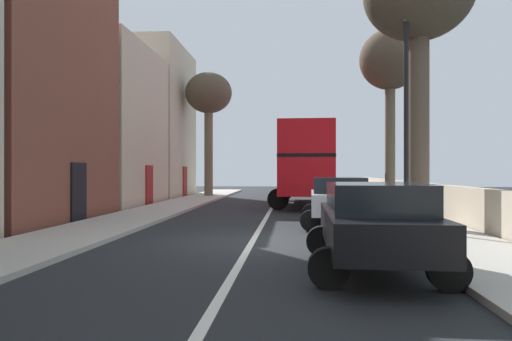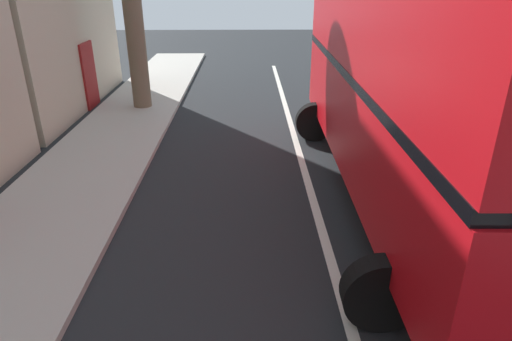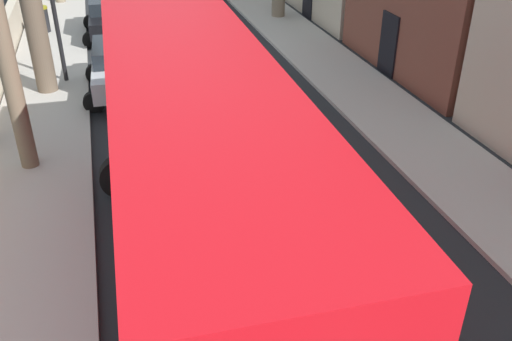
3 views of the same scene
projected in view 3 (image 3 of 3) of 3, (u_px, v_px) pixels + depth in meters
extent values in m
plane|color=black|center=(184.00, 55.00, 21.39)|extent=(84.00, 84.00, 0.00)
cube|color=silver|center=(184.00, 55.00, 21.39)|extent=(0.16, 54.00, 0.01)
cube|color=#B2ADA3|center=(304.00, 43.00, 22.50)|extent=(2.60, 60.00, 0.12)
cube|color=#B2ADA3|center=(51.00, 64.00, 20.23)|extent=(2.60, 60.00, 0.12)
cube|color=black|center=(388.00, 45.00, 19.03)|extent=(0.08, 1.10, 2.10)
cube|color=beige|center=(1.00, 52.00, 19.57)|extent=(0.36, 54.00, 1.31)
cube|color=red|center=(202.00, 214.00, 9.23)|extent=(2.71, 10.14, 1.70)
cube|color=black|center=(200.00, 165.00, 8.77)|extent=(2.73, 10.04, 0.16)
cube|color=red|center=(197.00, 117.00, 8.36)|extent=(2.71, 10.14, 1.50)
cylinder|color=black|center=(235.00, 163.00, 12.91)|extent=(1.01, 0.32, 1.00)
cylinder|color=black|center=(122.00, 177.00, 12.37)|extent=(1.01, 0.32, 1.00)
cube|color=black|center=(111.00, 18.00, 23.10)|extent=(1.82, 4.42, 0.61)
cube|color=black|center=(109.00, 3.00, 23.00)|extent=(1.65, 2.44, 0.50)
cylinder|color=black|center=(136.00, 37.00, 22.38)|extent=(0.64, 0.23, 0.64)
cylinder|color=black|center=(91.00, 40.00, 21.99)|extent=(0.64, 0.23, 0.64)
cylinder|color=black|center=(132.00, 20.00, 24.66)|extent=(0.64, 0.23, 0.64)
cylinder|color=black|center=(91.00, 22.00, 24.28)|extent=(0.64, 0.23, 0.64)
cube|color=#B7BABF|center=(121.00, 70.00, 17.52)|extent=(1.88, 4.13, 0.64)
cube|color=black|center=(119.00, 51.00, 17.42)|extent=(1.68, 2.30, 0.48)
cylinder|color=black|center=(154.00, 97.00, 16.87)|extent=(0.65, 0.24, 0.64)
cylinder|color=black|center=(94.00, 102.00, 16.52)|extent=(0.65, 0.24, 0.64)
cylinder|color=black|center=(149.00, 69.00, 19.00)|extent=(0.65, 0.24, 0.64)
cylinder|color=black|center=(95.00, 74.00, 18.65)|extent=(0.65, 0.24, 0.64)
cylinder|color=brown|center=(4.00, 49.00, 12.16)|extent=(0.41, 0.41, 5.81)
cylinder|color=black|center=(43.00, 20.00, 23.49)|extent=(0.52, 0.52, 0.96)
cylinder|color=olive|center=(40.00, 8.00, 23.22)|extent=(0.55, 0.55, 0.10)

